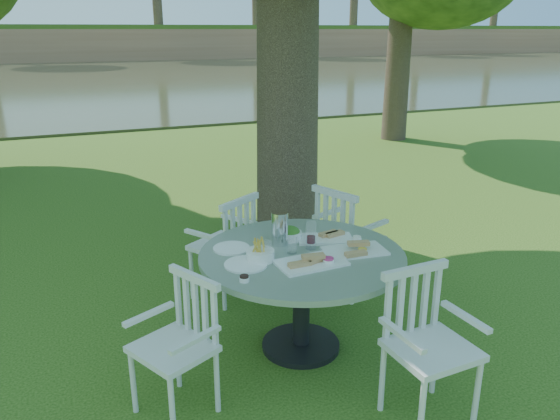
# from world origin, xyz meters

# --- Properties ---
(ground) EXTENTS (140.00, 140.00, 0.00)m
(ground) POSITION_xyz_m (0.00, 0.00, 0.00)
(ground) COLOR #21420D
(ground) RESTS_ON ground
(table) EXTENTS (1.41, 1.41, 0.74)m
(table) POSITION_xyz_m (-0.10, -0.41, 0.60)
(table) COLOR black
(table) RESTS_ON ground
(chair_ne) EXTENTS (0.58, 0.60, 0.95)m
(chair_ne) POSITION_xyz_m (0.59, 0.25, 0.56)
(chair_ne) COLOR silver
(chair_ne) RESTS_ON ground
(chair_nw) EXTENTS (0.61, 0.61, 0.90)m
(chair_nw) POSITION_xyz_m (-0.31, 0.52, 0.53)
(chair_nw) COLOR silver
(chair_nw) RESTS_ON ground
(chair_sw) EXTENTS (0.54, 0.55, 0.84)m
(chair_sw) POSITION_xyz_m (-1.00, -0.72, 0.49)
(chair_sw) COLOR silver
(chair_sw) RESTS_ON ground
(chair_se) EXTENTS (0.47, 0.44, 0.90)m
(chair_se) POSITION_xyz_m (0.26, -1.30, 0.53)
(chair_se) COLOR silver
(chair_se) RESTS_ON ground
(tableware) EXTENTS (1.13, 0.71, 0.24)m
(tableware) POSITION_xyz_m (-0.15, -0.36, 0.79)
(tableware) COLOR white
(tableware) RESTS_ON table
(river) EXTENTS (100.00, 28.00, 0.12)m
(river) POSITION_xyz_m (0.00, 23.00, 0.00)
(river) COLOR #30341F
(river) RESTS_ON ground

